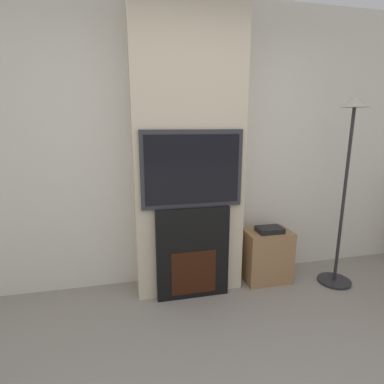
% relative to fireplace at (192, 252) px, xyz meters
% --- Properties ---
extents(wall_back, '(6.00, 0.06, 2.70)m').
position_rel_fireplace_xyz_m(wall_back, '(0.00, 0.39, 0.92)').
color(wall_back, silver).
rests_on(wall_back, ground_plane).
extents(chimney_breast, '(0.99, 0.36, 2.70)m').
position_rel_fireplace_xyz_m(chimney_breast, '(0.00, 0.18, 0.92)').
color(chimney_breast, beige).
rests_on(chimney_breast, ground_plane).
extents(fireplace, '(0.66, 0.15, 0.86)m').
position_rel_fireplace_xyz_m(fireplace, '(0.00, 0.00, 0.00)').
color(fireplace, black).
rests_on(fireplace, ground_plane).
extents(television, '(0.89, 0.07, 0.67)m').
position_rel_fireplace_xyz_m(television, '(0.00, -0.00, 0.77)').
color(television, '#2D2D33').
rests_on(television, fireplace).
extents(floor_lamp, '(0.32, 0.32, 1.82)m').
position_rel_fireplace_xyz_m(floor_lamp, '(1.46, -0.11, 0.76)').
color(floor_lamp, '#262628').
rests_on(floor_lamp, ground_plane).
extents(media_stand, '(0.46, 0.31, 0.58)m').
position_rel_fireplace_xyz_m(media_stand, '(0.81, 0.10, -0.15)').
color(media_stand, '#997047').
rests_on(media_stand, ground_plane).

